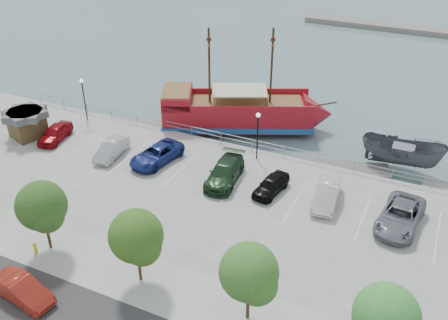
% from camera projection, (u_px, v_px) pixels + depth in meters
% --- Properties ---
extents(ground, '(160.00, 160.00, 0.00)m').
position_uv_depth(ground, '(225.00, 208.00, 38.23)').
color(ground, slate).
extents(sidewalk, '(100.00, 4.00, 0.05)m').
position_uv_depth(sidewalk, '(155.00, 284.00, 29.91)').
color(sidewalk, '#A9A999').
rests_on(sidewalk, land_slab).
extents(seawall_railing, '(50.00, 0.06, 1.00)m').
position_uv_depth(seawall_railing, '(262.00, 146.00, 43.54)').
color(seawall_railing, gray).
rests_on(seawall_railing, land_slab).
extents(far_shore, '(40.00, 3.00, 0.80)m').
position_uv_depth(far_shore, '(432.00, 32.00, 77.33)').
color(far_shore, gray).
rests_on(far_shore, ground).
extents(pirate_ship, '(16.95, 10.95, 10.63)m').
position_uv_depth(pirate_ship, '(250.00, 113.00, 48.77)').
color(pirate_ship, maroon).
rests_on(pirate_ship, ground).
extents(patrol_boat, '(7.02, 2.65, 2.71)m').
position_uv_depth(patrol_boat, '(402.00, 156.00, 42.49)').
color(patrol_boat, '#464A50').
rests_on(patrol_boat, ground).
extents(dock_west, '(6.47, 3.01, 0.36)m').
position_uv_depth(dock_west, '(145.00, 125.00, 50.06)').
color(dock_west, gray).
rests_on(dock_west, ground).
extents(dock_mid, '(7.98, 4.30, 0.44)m').
position_uv_depth(dock_mid, '(343.00, 169.00, 42.78)').
color(dock_mid, slate).
rests_on(dock_mid, ground).
extents(shed, '(3.95, 3.95, 2.54)m').
position_uv_depth(shed, '(27.00, 123.00, 45.67)').
color(shed, '#4F3B20').
rests_on(shed, land_slab).
extents(street_sedan, '(4.39, 2.08, 1.39)m').
position_uv_depth(street_sedan, '(22.00, 289.00, 28.63)').
color(street_sedan, '#A32518').
rests_on(street_sedan, street).
extents(fire_hydrant, '(0.27, 0.27, 0.78)m').
position_uv_depth(fire_hydrant, '(35.00, 248.00, 32.17)').
color(fire_hydrant, yellow).
rests_on(fire_hydrant, sidewalk).
extents(lamp_post_left, '(0.36, 0.36, 4.28)m').
position_uv_depth(lamp_post_left, '(83.00, 92.00, 47.81)').
color(lamp_post_left, black).
rests_on(lamp_post_left, land_slab).
extents(lamp_post_mid, '(0.36, 0.36, 4.28)m').
position_uv_depth(lamp_post_mid, '(258.00, 128.00, 41.30)').
color(lamp_post_mid, black).
rests_on(lamp_post_mid, land_slab).
extents(tree_c, '(3.30, 3.20, 5.00)m').
position_uv_depth(tree_c, '(43.00, 208.00, 31.02)').
color(tree_c, '#473321').
rests_on(tree_c, sidewalk).
extents(tree_d, '(3.30, 3.20, 5.00)m').
position_uv_depth(tree_d, '(138.00, 239.00, 28.49)').
color(tree_d, '#473321').
rests_on(tree_d, sidewalk).
extents(tree_e, '(3.30, 3.20, 5.00)m').
position_uv_depth(tree_e, '(251.00, 275.00, 25.96)').
color(tree_e, '#473321').
rests_on(tree_e, sidewalk).
extents(tree_f, '(3.30, 3.20, 5.00)m').
position_uv_depth(tree_f, '(389.00, 319.00, 23.42)').
color(tree_f, '#473321').
rests_on(tree_f, sidewalk).
extents(parked_car_a, '(2.38, 4.40, 1.42)m').
position_uv_depth(parked_car_a, '(55.00, 133.00, 45.30)').
color(parked_car_a, maroon).
rests_on(parked_car_a, land_slab).
extents(parked_car_b, '(1.90, 4.28, 1.36)m').
position_uv_depth(parked_car_b, '(111.00, 149.00, 42.80)').
color(parked_car_b, '#ACACAC').
rests_on(parked_car_b, land_slab).
extents(parked_car_c, '(3.28, 5.50, 1.43)m').
position_uv_depth(parked_car_c, '(157.00, 154.00, 41.94)').
color(parked_car_c, navy).
rests_on(parked_car_c, land_slab).
extents(parked_car_d, '(2.83, 5.61, 1.56)m').
position_uv_depth(parked_car_d, '(225.00, 172.00, 39.35)').
color(parked_car_d, '#173219').
rests_on(parked_car_d, land_slab).
extents(parked_car_e, '(2.18, 4.08, 1.32)m').
position_uv_depth(parked_car_e, '(271.00, 185.00, 38.04)').
color(parked_car_e, black).
rests_on(parked_car_e, land_slab).
extents(parked_car_f, '(2.07, 4.77, 1.52)m').
position_uv_depth(parked_car_f, '(327.00, 194.00, 36.83)').
color(parked_car_f, silver).
rests_on(parked_car_f, land_slab).
extents(parked_car_g, '(3.18, 5.87, 1.56)m').
position_uv_depth(parked_car_g, '(400.00, 216.00, 34.47)').
color(parked_car_g, slate).
rests_on(parked_car_g, land_slab).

